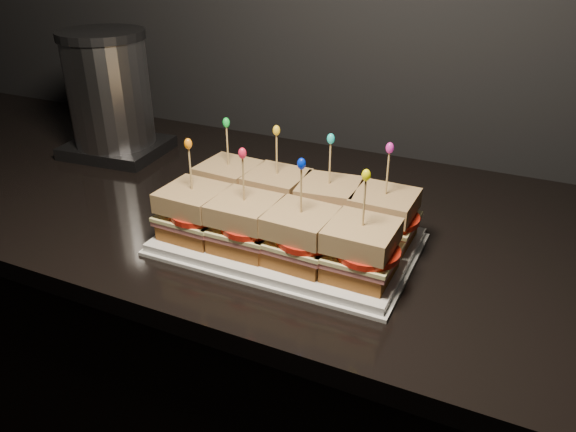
% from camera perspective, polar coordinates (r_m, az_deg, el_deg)
% --- Properties ---
extents(cabinet, '(2.28, 0.66, 0.90)m').
position_cam_1_polar(cabinet, '(1.34, -2.50, -17.50)').
color(cabinet, black).
rests_on(cabinet, ground).
extents(granite_slab, '(2.32, 0.70, 0.03)m').
position_cam_1_polar(granite_slab, '(1.06, -3.01, 0.58)').
color(granite_slab, black).
rests_on(granite_slab, cabinet).
extents(platter, '(0.39, 0.24, 0.02)m').
position_cam_1_polar(platter, '(0.91, 0.00, -2.57)').
color(platter, white).
rests_on(platter, granite_slab).
extents(platter_rim, '(0.40, 0.25, 0.01)m').
position_cam_1_polar(platter_rim, '(0.91, 0.00, -2.90)').
color(platter_rim, white).
rests_on(platter_rim, granite_slab).
extents(sandwich_0_bread_bot, '(0.10, 0.10, 0.03)m').
position_cam_1_polar(sandwich_0_bread_bot, '(1.00, -5.89, 1.67)').
color(sandwich_0_bread_bot, brown).
rests_on(sandwich_0_bread_bot, platter).
extents(sandwich_0_ham, '(0.11, 0.10, 0.01)m').
position_cam_1_polar(sandwich_0_ham, '(0.99, -5.93, 2.53)').
color(sandwich_0_ham, '#B95353').
rests_on(sandwich_0_ham, sandwich_0_bread_bot).
extents(sandwich_0_cheese, '(0.11, 0.10, 0.01)m').
position_cam_1_polar(sandwich_0_cheese, '(0.99, -5.95, 2.90)').
color(sandwich_0_cheese, '#F2E998').
rests_on(sandwich_0_cheese, sandwich_0_ham).
extents(sandwich_0_tomato, '(0.09, 0.09, 0.01)m').
position_cam_1_polar(sandwich_0_tomato, '(0.98, -5.54, 3.04)').
color(sandwich_0_tomato, red).
rests_on(sandwich_0_tomato, sandwich_0_cheese).
extents(sandwich_0_bread_top, '(0.10, 0.10, 0.03)m').
position_cam_1_polar(sandwich_0_bread_top, '(0.98, -6.03, 4.37)').
color(sandwich_0_bread_top, brown).
rests_on(sandwich_0_bread_top, sandwich_0_tomato).
extents(sandwich_0_pick, '(0.00, 0.00, 0.09)m').
position_cam_1_polar(sandwich_0_pick, '(0.96, -6.16, 6.88)').
color(sandwich_0_pick, tan).
rests_on(sandwich_0_pick, sandwich_0_bread_top).
extents(sandwich_0_frill, '(0.01, 0.01, 0.02)m').
position_cam_1_polar(sandwich_0_frill, '(0.95, -6.30, 9.42)').
color(sandwich_0_frill, green).
rests_on(sandwich_0_frill, sandwich_0_pick).
extents(sandwich_1_bread_bot, '(0.09, 0.09, 0.03)m').
position_cam_1_polar(sandwich_1_bread_bot, '(0.96, -1.10, 0.65)').
color(sandwich_1_bread_bot, brown).
rests_on(sandwich_1_bread_bot, platter).
extents(sandwich_1_ham, '(0.10, 0.10, 0.01)m').
position_cam_1_polar(sandwich_1_ham, '(0.95, -1.11, 1.54)').
color(sandwich_1_ham, '#B95353').
rests_on(sandwich_1_ham, sandwich_1_bread_bot).
extents(sandwich_1_cheese, '(0.10, 0.10, 0.01)m').
position_cam_1_polar(sandwich_1_cheese, '(0.95, -1.11, 1.92)').
color(sandwich_1_cheese, '#F2E998').
rests_on(sandwich_1_cheese, sandwich_1_ham).
extents(sandwich_1_tomato, '(0.09, 0.09, 0.01)m').
position_cam_1_polar(sandwich_1_tomato, '(0.94, -0.62, 2.05)').
color(sandwich_1_tomato, red).
rests_on(sandwich_1_tomato, sandwich_1_cheese).
extents(sandwich_1_bread_top, '(0.09, 0.09, 0.03)m').
position_cam_1_polar(sandwich_1_bread_top, '(0.94, -1.13, 3.45)').
color(sandwich_1_bread_top, brown).
rests_on(sandwich_1_bread_top, sandwich_1_tomato).
extents(sandwich_1_pick, '(0.00, 0.00, 0.09)m').
position_cam_1_polar(sandwich_1_pick, '(0.92, -1.16, 6.05)').
color(sandwich_1_pick, tan).
rests_on(sandwich_1_pick, sandwich_1_bread_top).
extents(sandwich_1_frill, '(0.01, 0.01, 0.02)m').
position_cam_1_polar(sandwich_1_frill, '(0.90, -1.18, 8.70)').
color(sandwich_1_frill, yellow).
rests_on(sandwich_1_frill, sandwich_1_pick).
extents(sandwich_2_bread_bot, '(0.10, 0.10, 0.03)m').
position_cam_1_polar(sandwich_2_bread_bot, '(0.93, 4.06, -0.46)').
color(sandwich_2_bread_bot, brown).
rests_on(sandwich_2_bread_bot, platter).
extents(sandwich_2_ham, '(0.11, 0.11, 0.01)m').
position_cam_1_polar(sandwich_2_ham, '(0.92, 4.09, 0.45)').
color(sandwich_2_ham, '#B95353').
rests_on(sandwich_2_ham, sandwich_2_bread_bot).
extents(sandwich_2_cheese, '(0.11, 0.11, 0.01)m').
position_cam_1_polar(sandwich_2_cheese, '(0.92, 4.11, 0.84)').
color(sandwich_2_cheese, '#F2E998').
rests_on(sandwich_2_cheese, sandwich_2_ham).
extents(sandwich_2_tomato, '(0.09, 0.09, 0.01)m').
position_cam_1_polar(sandwich_2_tomato, '(0.90, 4.69, 0.97)').
color(sandwich_2_tomato, red).
rests_on(sandwich_2_tomato, sandwich_2_cheese).
extents(sandwich_2_bread_top, '(0.10, 0.10, 0.03)m').
position_cam_1_polar(sandwich_2_bread_top, '(0.90, 4.17, 2.41)').
color(sandwich_2_bread_top, brown).
rests_on(sandwich_2_bread_top, sandwich_2_tomato).
extents(sandwich_2_pick, '(0.00, 0.00, 0.09)m').
position_cam_1_polar(sandwich_2_pick, '(0.88, 4.27, 5.09)').
color(sandwich_2_pick, tan).
rests_on(sandwich_2_pick, sandwich_2_bread_top).
extents(sandwich_2_frill, '(0.01, 0.01, 0.02)m').
position_cam_1_polar(sandwich_2_frill, '(0.87, 4.37, 7.84)').
color(sandwich_2_frill, '#17CBC3').
rests_on(sandwich_2_frill, sandwich_2_pick).
extents(sandwich_3_bread_bot, '(0.09, 0.09, 0.03)m').
position_cam_1_polar(sandwich_3_bread_bot, '(0.90, 9.55, -1.63)').
color(sandwich_3_bread_bot, brown).
rests_on(sandwich_3_bread_bot, platter).
extents(sandwich_3_ham, '(0.10, 0.10, 0.01)m').
position_cam_1_polar(sandwich_3_ham, '(0.89, 9.63, -0.71)').
color(sandwich_3_ham, '#B95353').
rests_on(sandwich_3_ham, sandwich_3_bread_bot).
extents(sandwich_3_cheese, '(0.10, 0.10, 0.01)m').
position_cam_1_polar(sandwich_3_cheese, '(0.89, 9.67, -0.31)').
color(sandwich_3_cheese, '#F2E998').
rests_on(sandwich_3_cheese, sandwich_3_ham).
extents(sandwich_3_tomato, '(0.09, 0.09, 0.01)m').
position_cam_1_polar(sandwich_3_tomato, '(0.88, 10.34, -0.20)').
color(sandwich_3_tomato, red).
rests_on(sandwich_3_tomato, sandwich_3_cheese).
extents(sandwich_3_bread_top, '(0.09, 0.09, 0.03)m').
position_cam_1_polar(sandwich_3_bread_top, '(0.88, 9.81, 1.29)').
color(sandwich_3_bread_top, brown).
rests_on(sandwich_3_bread_top, sandwich_3_tomato).
extents(sandwich_3_pick, '(0.00, 0.00, 0.09)m').
position_cam_1_polar(sandwich_3_pick, '(0.86, 10.05, 4.02)').
color(sandwich_3_pick, tan).
rests_on(sandwich_3_pick, sandwich_3_bread_top).
extents(sandwich_3_frill, '(0.01, 0.01, 0.02)m').
position_cam_1_polar(sandwich_3_frill, '(0.84, 10.30, 6.83)').
color(sandwich_3_frill, '#D823A1').
rests_on(sandwich_3_frill, sandwich_3_pick).
extents(sandwich_4_bread_bot, '(0.09, 0.09, 0.03)m').
position_cam_1_polar(sandwich_4_bread_bot, '(0.92, -9.39, -1.10)').
color(sandwich_4_bread_bot, brown).
rests_on(sandwich_4_bread_bot, platter).
extents(sandwich_4_ham, '(0.10, 0.10, 0.01)m').
position_cam_1_polar(sandwich_4_ham, '(0.91, -9.47, -0.18)').
color(sandwich_4_ham, '#B95353').
rests_on(sandwich_4_ham, sandwich_4_bread_bot).
extents(sandwich_4_cheese, '(0.10, 0.10, 0.01)m').
position_cam_1_polar(sandwich_4_cheese, '(0.91, -9.50, 0.21)').
color(sandwich_4_cheese, '#F2E998').
rests_on(sandwich_4_cheese, sandwich_4_ham).
extents(sandwich_4_tomato, '(0.09, 0.09, 0.01)m').
position_cam_1_polar(sandwich_4_tomato, '(0.89, -9.11, 0.33)').
color(sandwich_4_tomato, red).
rests_on(sandwich_4_tomato, sandwich_4_cheese).
extents(sandwich_4_bread_top, '(0.10, 0.10, 0.03)m').
position_cam_1_polar(sandwich_4_bread_top, '(0.89, -9.64, 1.79)').
color(sandwich_4_bread_top, brown).
rests_on(sandwich_4_bread_top, sandwich_4_tomato).
extents(sandwich_4_pick, '(0.00, 0.00, 0.09)m').
position_cam_1_polar(sandwich_4_pick, '(0.88, -9.87, 4.49)').
color(sandwich_4_pick, tan).
rests_on(sandwich_4_pick, sandwich_4_bread_top).
extents(sandwich_4_frill, '(0.01, 0.01, 0.02)m').
position_cam_1_polar(sandwich_4_frill, '(0.86, -10.11, 7.25)').
color(sandwich_4_frill, orange).
rests_on(sandwich_4_frill, sandwich_4_pick).
extents(sandwich_5_bread_bot, '(0.09, 0.09, 0.03)m').
position_cam_1_polar(sandwich_5_bread_bot, '(0.87, -4.31, -2.35)').
color(sandwich_5_bread_bot, brown).
rests_on(sandwich_5_bread_bot, platter).
extents(sandwich_5_ham, '(0.10, 0.10, 0.01)m').
position_cam_1_polar(sandwich_5_ham, '(0.86, -4.35, -1.40)').
color(sandwich_5_ham, '#B95353').
rests_on(sandwich_5_ham, sandwich_5_bread_bot).
extents(sandwich_5_cheese, '(0.10, 0.10, 0.01)m').
position_cam_1_polar(sandwich_5_cheese, '(0.86, -4.37, -0.99)').
color(sandwich_5_cheese, '#F2E998').
rests_on(sandwich_5_cheese, sandwich_5_ham).
extents(sandwich_5_tomato, '(0.09, 0.09, 0.01)m').
position_cam_1_polar(sandwich_5_tomato, '(0.85, -3.87, -0.89)').
color(sandwich_5_tomato, red).
rests_on(sandwich_5_tomato, sandwich_5_cheese).
extents(sandwich_5_bread_top, '(0.09, 0.09, 0.03)m').
position_cam_1_polar(sandwich_5_bread_top, '(0.85, -4.43, 0.65)').
color(sandwich_5_bread_top, brown).
rests_on(sandwich_5_bread_top, sandwich_5_tomato).
extents(sandwich_5_pick, '(0.00, 0.00, 0.09)m').
position_cam_1_polar(sandwich_5_pick, '(0.83, -4.55, 3.47)').
color(sandwich_5_pick, tan).
rests_on(sandwich_5_pick, sandwich_5_bread_top).
extents(sandwich_5_frill, '(0.01, 0.01, 0.02)m').
position_cam_1_polar(sandwich_5_frill, '(0.81, -4.66, 6.37)').
color(sandwich_5_frill, red).
rests_on(sandwich_5_frill, sandwich_5_pick).
extents(sandwich_6_bread_bot, '(0.09, 0.09, 0.03)m').
position_cam_1_polar(sandwich_6_bread_bot, '(0.84, 1.26, -3.70)').
color(sandwich_6_bread_bot, brown).
rests_on(sandwich_6_bread_bot, platter).
extents(sandwich_6_ham, '(0.10, 0.10, 0.01)m').
position_cam_1_polar(sandwich_6_ham, '(0.83, 1.28, -2.72)').
color(sandwich_6_ham, '#B95353').
rests_on(sandwich_6_ham, sandwich_6_bread_bot).
extents(sandwich_6_cheese, '(0.11, 0.10, 0.01)m').
position_cam_1_polar(sandwich_6_cheese, '(0.82, 1.28, -2.30)').
color(sandwich_6_cheese, '#F2E998').
rests_on(sandwich_6_cheese, sandwich_6_ham).
extents(sandwich_6_tomato, '(0.09, 0.09, 0.01)m').
position_cam_1_polar(sandwich_6_tomato, '(0.81, 1.89, -2.22)').
color(sandwich_6_tomato, red).
rests_on(sandwich_6_tomato, sandwich_6_cheese).
extents(sandwich_6_bread_top, '(0.10, 0.10, 0.03)m').
position_cam_1_polar(sandwich_6_bread_top, '(0.81, 1.30, -0.61)').
color(sandwich_6_bread_top, brown).
rests_on(sandwich_6_bread_top, sandwich_6_tomato).
extents(sandwich_6_pick, '(0.00, 0.00, 0.09)m').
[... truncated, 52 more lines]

